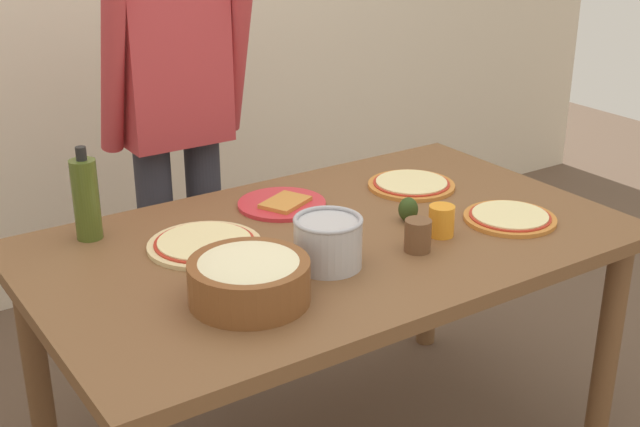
# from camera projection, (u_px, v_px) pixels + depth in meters

# --- Properties ---
(dining_table) EXTENTS (1.60, 0.96, 0.76)m
(dining_table) POSITION_uv_depth(u_px,v_px,m) (330.00, 267.00, 2.31)
(dining_table) COLOR brown
(dining_table) RESTS_ON ground
(person_cook) EXTENTS (0.49, 0.25, 1.62)m
(person_cook) POSITION_uv_depth(u_px,v_px,m) (175.00, 115.00, 2.74)
(person_cook) COLOR #2D2D38
(person_cook) RESTS_ON ground
(pizza_raw_on_board) EXTENTS (0.30, 0.30, 0.02)m
(pizza_raw_on_board) POSITION_uv_depth(u_px,v_px,m) (205.00, 244.00, 2.21)
(pizza_raw_on_board) COLOR beige
(pizza_raw_on_board) RESTS_ON dining_table
(pizza_cooked_on_tray) EXTENTS (0.27, 0.27, 0.02)m
(pizza_cooked_on_tray) POSITION_uv_depth(u_px,v_px,m) (411.00, 184.00, 2.63)
(pizza_cooked_on_tray) COLOR #C67A33
(pizza_cooked_on_tray) RESTS_ON dining_table
(pizza_second_cooked) EXTENTS (0.26, 0.26, 0.02)m
(pizza_second_cooked) POSITION_uv_depth(u_px,v_px,m) (510.00, 217.00, 2.38)
(pizza_second_cooked) COLOR #C67A33
(pizza_second_cooked) RESTS_ON dining_table
(plate_with_slice) EXTENTS (0.26, 0.26, 0.02)m
(plate_with_slice) POSITION_uv_depth(u_px,v_px,m) (282.00, 204.00, 2.48)
(plate_with_slice) COLOR red
(plate_with_slice) RESTS_ON dining_table
(popcorn_bowl) EXTENTS (0.28, 0.28, 0.11)m
(popcorn_bowl) POSITION_uv_depth(u_px,v_px,m) (249.00, 277.00, 1.91)
(popcorn_bowl) COLOR brown
(popcorn_bowl) RESTS_ON dining_table
(olive_oil_bottle) EXTENTS (0.07, 0.07, 0.26)m
(olive_oil_bottle) POSITION_uv_depth(u_px,v_px,m) (86.00, 198.00, 2.23)
(olive_oil_bottle) COLOR #47561E
(olive_oil_bottle) RESTS_ON dining_table
(steel_pot) EXTENTS (0.17, 0.17, 0.13)m
(steel_pot) POSITION_uv_depth(u_px,v_px,m) (328.00, 242.00, 2.09)
(steel_pot) COLOR #B7B7BC
(steel_pot) RESTS_ON dining_table
(cup_orange) EXTENTS (0.07, 0.07, 0.08)m
(cup_orange) POSITION_uv_depth(u_px,v_px,m) (441.00, 221.00, 2.27)
(cup_orange) COLOR orange
(cup_orange) RESTS_ON dining_table
(cup_small_brown) EXTENTS (0.07, 0.07, 0.08)m
(cup_small_brown) POSITION_uv_depth(u_px,v_px,m) (418.00, 235.00, 2.18)
(cup_small_brown) COLOR brown
(cup_small_brown) RESTS_ON dining_table
(avocado) EXTENTS (0.06, 0.06, 0.07)m
(avocado) POSITION_uv_depth(u_px,v_px,m) (408.00, 209.00, 2.37)
(avocado) COLOR #2D4219
(avocado) RESTS_ON dining_table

